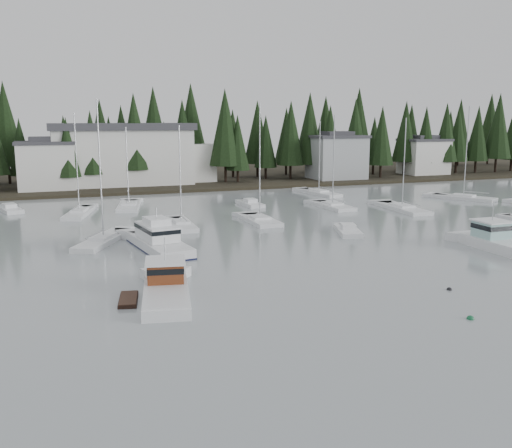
{
  "coord_description": "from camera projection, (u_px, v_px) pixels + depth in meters",
  "views": [
    {
      "loc": [
        -17.69,
        -22.68,
        12.22
      ],
      "look_at": [
        0.27,
        26.54,
        2.5
      ],
      "focal_mm": 40.0,
      "sensor_mm": 36.0,
      "label": 1
    }
  ],
  "objects": [
    {
      "name": "mooring_buoy_dark",
      "position": [
        449.0,
        290.0,
        41.23
      ],
      "size": [
        0.39,
        0.39,
        0.39
      ],
      "primitive_type": "sphere",
      "color": "black",
      "rests_on": "ground"
    },
    {
      "name": "lobster_boat_teal",
      "position": [
        501.0,
        244.0,
        53.58
      ],
      "size": [
        3.3,
        9.24,
        5.08
      ],
      "rotation": [
        0.0,
        0.0,
        1.56
      ],
      "color": "silver",
      "rests_on": "ground"
    },
    {
      "name": "sailboat_9",
      "position": [
        181.0,
        226.0,
        65.32
      ],
      "size": [
        2.73,
        8.6,
        12.03
      ],
      "rotation": [
        0.0,
        0.0,
        1.53
      ],
      "color": "silver",
      "rests_on": "ground"
    },
    {
      "name": "harbor_inn",
      "position": [
        134.0,
        155.0,
        103.14
      ],
      "size": [
        29.5,
        11.5,
        10.9
      ],
      "color": "silver",
      "rests_on": "ground"
    },
    {
      "name": "house_east_b",
      "position": [
        424.0,
        156.0,
        121.77
      ],
      "size": [
        9.54,
        7.42,
        8.25
      ],
      "color": "silver",
      "rests_on": "ground"
    },
    {
      "name": "sailboat_0",
      "position": [
        129.0,
        207.0,
        79.32
      ],
      "size": [
        4.67,
        9.95,
        11.64
      ],
      "rotation": [
        0.0,
        0.0,
        1.37
      ],
      "color": "silver",
      "rests_on": "ground"
    },
    {
      "name": "ground",
      "position": [
        429.0,
        361.0,
        29.13
      ],
      "size": [
        260.0,
        260.0,
        0.0
      ],
      "primitive_type": "plane",
      "color": "#8E9799",
      "rests_on": "ground"
    },
    {
      "name": "cabin_cruiser_center",
      "position": [
        158.0,
        242.0,
        53.99
      ],
      "size": [
        4.8,
        11.1,
        4.61
      ],
      "rotation": [
        0.0,
        0.0,
        1.71
      ],
      "color": "silver",
      "rests_on": "ground"
    },
    {
      "name": "sailboat_4",
      "position": [
        260.0,
        221.0,
        68.16
      ],
      "size": [
        3.01,
        8.27,
        14.55
      ],
      "rotation": [
        0.0,
        0.0,
        1.56
      ],
      "color": "silver",
      "rests_on": "ground"
    },
    {
      "name": "house_west",
      "position": [
        46.0,
        164.0,
        95.19
      ],
      "size": [
        9.54,
        7.42,
        8.75
      ],
      "color": "silver",
      "rests_on": "ground"
    },
    {
      "name": "mooring_buoy_green",
      "position": [
        470.0,
        319.0,
        35.24
      ],
      "size": [
        0.47,
        0.47,
        0.47
      ],
      "primitive_type": "sphere",
      "color": "#145933",
      "rests_on": "ground"
    },
    {
      "name": "runabout_1",
      "position": [
        348.0,
        232.0,
        61.64
      ],
      "size": [
        4.05,
        6.53,
        1.42
      ],
      "rotation": [
        0.0,
        0.0,
        1.25
      ],
      "color": "silver",
      "rests_on": "ground"
    },
    {
      "name": "conifer_treeline",
      "position": [
        148.0,
        184.0,
        108.57
      ],
      "size": [
        200.0,
        22.0,
        20.0
      ],
      "primitive_type": null,
      "color": "black",
      "rests_on": "ground"
    },
    {
      "name": "runabout_4",
      "position": [
        251.0,
        205.0,
        81.0
      ],
      "size": [
        2.51,
        5.79,
        1.42
      ],
      "rotation": [
        0.0,
        0.0,
        1.63
      ],
      "color": "silver",
      "rests_on": "ground"
    },
    {
      "name": "lobster_boat_brown",
      "position": [
        165.0,
        290.0,
        39.38
      ],
      "size": [
        5.75,
        9.55,
        4.52
      ],
      "rotation": [
        0.0,
        0.0,
        1.38
      ],
      "color": "silver",
      "rests_on": "ground"
    },
    {
      "name": "sailboat_8",
      "position": [
        463.0,
        199.0,
        87.46
      ],
      "size": [
        7.15,
        9.59,
        14.63
      ],
      "rotation": [
        0.0,
        0.0,
        2.09
      ],
      "color": "silver",
      "rests_on": "ground"
    },
    {
      "name": "house_east_a",
      "position": [
        337.0,
        156.0,
        112.42
      ],
      "size": [
        10.6,
        8.48,
        9.25
      ],
      "color": "#999EA0",
      "rests_on": "ground"
    },
    {
      "name": "far_shore_land",
      "position": [
        139.0,
        178.0,
        118.73
      ],
      "size": [
        240.0,
        54.0,
        1.0
      ],
      "primitive_type": "cube",
      "color": "black",
      "rests_on": "ground"
    },
    {
      "name": "sailboat_5",
      "position": [
        319.0,
        194.0,
        93.35
      ],
      "size": [
        3.81,
        10.22,
        12.4
      ],
      "rotation": [
        0.0,
        0.0,
        1.7
      ],
      "color": "silver",
      "rests_on": "ground"
    },
    {
      "name": "sailboat_7",
      "position": [
        104.0,
        241.0,
        57.06
      ],
      "size": [
        6.93,
        10.1,
        14.62
      ],
      "rotation": [
        0.0,
        0.0,
        1.08
      ],
      "color": "silver",
      "rests_on": "ground"
    },
    {
      "name": "sailboat_12",
      "position": [
        80.0,
        214.0,
        73.57
      ],
      "size": [
        4.99,
        10.56,
        13.55
      ],
      "rotation": [
        0.0,
        0.0,
        1.31
      ],
      "color": "silver",
      "rests_on": "ground"
    },
    {
      "name": "runabout_3",
      "position": [
        10.0,
        210.0,
        76.29
      ],
      "size": [
        3.93,
        6.98,
        1.42
      ],
      "rotation": [
        0.0,
        0.0,
        1.85
      ],
      "color": "silver",
      "rests_on": "ground"
    },
    {
      "name": "sailboat_2",
      "position": [
        402.0,
        209.0,
        77.37
      ],
      "size": [
        3.79,
        10.96,
        12.86
      ],
      "rotation": [
        0.0,
        0.0,
        1.49
      ],
      "color": "silver",
      "rests_on": "ground"
    },
    {
      "name": "sailboat_11",
      "position": [
        332.0,
        207.0,
        79.25
      ],
      "size": [
        3.19,
        8.45,
        13.27
      ],
      "rotation": [
        0.0,
        0.0,
        1.6
      ],
      "color": "silver",
      "rests_on": "ground"
    }
  ]
}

